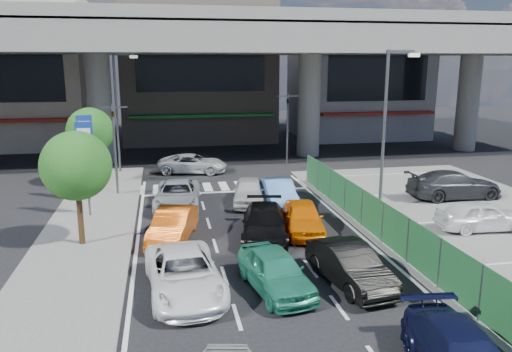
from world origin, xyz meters
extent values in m
plane|color=black|center=(0.00, 0.00, 0.00)|extent=(120.00, 120.00, 0.00)
cube|color=#595957|center=(11.00, 2.00, 0.03)|extent=(12.00, 28.00, 0.06)
cube|color=#595957|center=(-7.00, 4.00, 0.06)|extent=(4.00, 30.00, 0.12)
cylinder|color=slate|center=(-8.00, 22.00, 4.00)|extent=(1.80, 1.80, 8.00)
cylinder|color=slate|center=(8.00, 22.00, 4.00)|extent=(1.80, 1.80, 8.00)
cylinder|color=slate|center=(22.00, 22.00, 4.00)|extent=(1.80, 1.80, 8.00)
cube|color=slate|center=(0.00, 22.00, 9.00)|extent=(64.00, 14.00, 2.00)
cube|color=slate|center=(0.00, 15.20, 10.30)|extent=(64.00, 0.40, 0.90)
cube|color=slate|center=(0.00, 28.80, 10.30)|extent=(64.00, 0.40, 0.90)
cube|color=#A59C85|center=(-16.00, 32.00, 6.50)|extent=(12.00, 10.00, 13.00)
cube|color=maroon|center=(-16.00, 26.90, 2.80)|extent=(10.80, 1.60, 0.25)
cube|color=gray|center=(0.00, 33.00, 7.50)|extent=(14.00, 10.00, 15.00)
cube|color=#166E25|center=(0.00, 27.90, 2.80)|extent=(12.60, 1.60, 0.25)
cube|color=black|center=(0.00, 27.98, 8.25)|extent=(11.20, 0.10, 6.75)
cube|color=gray|center=(16.00, 32.00, 6.00)|extent=(12.00, 10.00, 12.00)
cube|color=maroon|center=(16.00, 26.90, 2.80)|extent=(10.80, 1.60, 0.25)
cube|color=black|center=(16.00, 26.98, 6.60)|extent=(9.60, 0.10, 5.40)
cylinder|color=#595B60|center=(-6.20, 12.00, 2.60)|extent=(0.14, 0.14, 5.20)
cube|color=#595B60|center=(-6.20, 12.00, 5.00)|extent=(1.60, 0.08, 0.08)
imported|color=black|center=(-6.20, 12.00, 4.70)|extent=(0.26, 1.24, 0.50)
cylinder|color=#595B60|center=(5.50, 19.00, 2.60)|extent=(0.14, 0.14, 5.20)
cube|color=#595B60|center=(5.50, 19.00, 5.00)|extent=(1.60, 0.08, 0.08)
imported|color=black|center=(5.50, 19.00, 4.70)|extent=(0.26, 1.24, 0.50)
cylinder|color=#595B60|center=(7.00, 6.00, 4.00)|extent=(0.16, 0.16, 8.00)
cube|color=#595B60|center=(7.60, 6.00, 7.90)|extent=(1.40, 0.15, 0.15)
cube|color=silver|center=(8.30, 6.00, 7.75)|extent=(0.50, 0.22, 0.18)
cylinder|color=#595B60|center=(-6.50, 18.00, 4.00)|extent=(0.16, 0.16, 8.00)
cube|color=#595B60|center=(-5.90, 18.00, 7.90)|extent=(1.40, 0.15, 0.15)
cube|color=silver|center=(-5.20, 18.00, 7.75)|extent=(0.50, 0.22, 0.18)
cylinder|color=#595B60|center=(-7.20, 8.00, 1.10)|extent=(0.10, 0.10, 2.20)
cube|color=navy|center=(-7.20, 8.00, 3.20)|extent=(0.80, 0.12, 3.00)
cube|color=white|center=(-7.20, 7.93, 3.20)|extent=(0.60, 0.02, 2.40)
cylinder|color=#595B60|center=(-7.60, 11.00, 1.10)|extent=(0.10, 0.10, 2.20)
cube|color=navy|center=(-7.60, 11.00, 3.20)|extent=(0.80, 0.12, 3.00)
cube|color=white|center=(-7.60, 10.93, 3.20)|extent=(0.60, 0.02, 2.40)
cylinder|color=#382314|center=(-7.00, 4.00, 1.20)|extent=(0.24, 0.24, 2.40)
sphere|color=#154714|center=(-7.00, 4.00, 3.40)|extent=(2.80, 2.80, 2.80)
cylinder|color=#382314|center=(-7.80, 14.50, 1.20)|extent=(0.24, 0.24, 2.40)
sphere|color=#154714|center=(-7.80, 14.50, 3.40)|extent=(2.80, 2.80, 2.80)
imported|color=white|center=(-3.06, -1.13, 0.69)|extent=(2.72, 5.15, 1.38)
imported|color=#268767|center=(-0.07, -1.45, 0.69)|extent=(2.28, 4.26, 1.38)
imported|color=black|center=(2.53, -1.48, 0.69)|extent=(2.08, 4.36, 1.38)
imported|color=#BF4E0E|center=(-3.28, 4.01, 0.68)|extent=(2.43, 4.34, 1.35)
imported|color=black|center=(0.58, 3.48, 0.68)|extent=(2.81, 5.00, 1.37)
imported|color=orange|center=(2.43, 3.95, 0.69)|extent=(2.23, 4.25, 1.38)
imported|color=#AAADB3|center=(-2.94, 8.94, 0.68)|extent=(2.68, 5.05, 1.35)
imported|color=beige|center=(0.86, 8.95, 0.69)|extent=(2.33, 4.28, 1.38)
imported|color=#5389C8|center=(2.31, 8.21, 0.69)|extent=(1.62, 4.24, 1.38)
imported|color=silver|center=(-1.61, 17.14, 0.65)|extent=(5.00, 3.08, 1.29)
imported|color=white|center=(10.32, 2.61, 0.74)|extent=(4.09, 1.89, 1.36)
imported|color=#2A2B2F|center=(12.18, 7.79, 0.82)|extent=(5.22, 2.14, 1.51)
cone|color=#DC4A0C|center=(5.72, 5.06, 0.39)|extent=(0.39, 0.39, 0.65)
camera|label=1|loc=(-3.57, -16.44, 7.46)|focal=35.00mm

